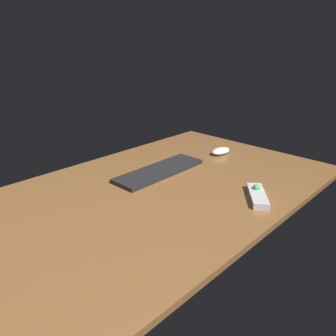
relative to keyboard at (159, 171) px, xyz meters
The scene contains 4 objects.
desk 16.43cm from the keyboard, 141.04° to the right, with size 140.00×84.00×2.00cm, color brown.
keyboard is the anchor object (origin of this frame).
computer_mouse 35.78cm from the keyboard, ahead, with size 10.15×5.79×3.11cm, color silver.
media_remote 40.58cm from the keyboard, 80.55° to the right, with size 16.23×14.50×3.81cm.
Camera 1 is at (-75.18, -78.34, 53.25)cm, focal length 35.97 mm.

